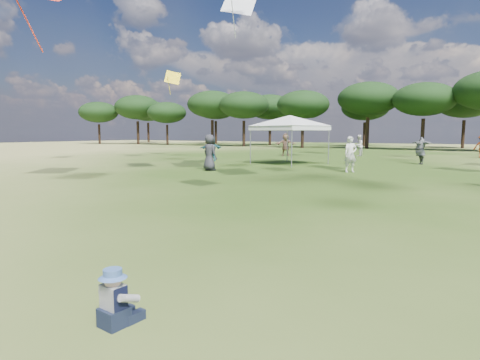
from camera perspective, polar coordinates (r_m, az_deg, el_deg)
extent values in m
cylinder|color=black|center=(67.26, -19.37, 6.18)|extent=(0.35, 0.35, 3.09)
ellipsoid|color=black|center=(67.34, -19.48, 9.07)|extent=(6.01, 6.01, 3.24)
cylinder|color=black|center=(64.04, -14.30, 6.53)|extent=(0.40, 0.40, 3.51)
ellipsoid|color=black|center=(64.16, -14.40, 9.98)|extent=(6.82, 6.82, 3.68)
cylinder|color=black|center=(60.06, -10.30, 6.34)|extent=(0.33, 0.33, 2.92)
ellipsoid|color=black|center=(60.12, -10.36, 9.40)|extent=(5.67, 5.67, 3.06)
cylinder|color=black|center=(55.36, -3.95, 6.70)|extent=(0.40, 0.40, 3.49)
ellipsoid|color=black|center=(55.49, -3.98, 10.67)|extent=(6.79, 6.79, 3.66)
cylinder|color=black|center=(52.37, 0.55, 6.62)|extent=(0.38, 0.38, 3.32)
ellipsoid|color=black|center=(52.49, 0.55, 10.60)|extent=(6.44, 6.44, 3.47)
cylinder|color=black|center=(48.03, 8.87, 6.42)|extent=(0.36, 0.36, 3.14)
ellipsoid|color=black|center=(48.14, 8.95, 10.54)|extent=(6.11, 6.11, 3.29)
cylinder|color=black|center=(47.33, 17.64, 6.38)|extent=(0.40, 0.40, 3.46)
ellipsoid|color=black|center=(47.48, 17.81, 10.98)|extent=(6.73, 6.73, 3.63)
cylinder|color=black|center=(45.18, 24.52, 5.92)|extent=(0.37, 0.37, 3.21)
ellipsoid|color=black|center=(45.30, 24.75, 10.39)|extent=(6.24, 6.24, 3.36)
cylinder|color=black|center=(74.54, -12.90, 6.59)|extent=(0.41, 0.41, 3.56)
ellipsoid|color=black|center=(74.65, -12.98, 9.60)|extent=(6.92, 6.92, 3.73)
cylinder|color=black|center=(65.03, -3.45, 6.77)|extent=(0.41, 0.41, 3.62)
ellipsoid|color=black|center=(65.15, -3.48, 10.28)|extent=(7.03, 7.03, 3.79)
cylinder|color=black|center=(57.90, 4.28, 6.64)|extent=(0.39, 0.39, 3.37)
ellipsoid|color=black|center=(58.01, 4.31, 10.30)|extent=(6.54, 6.54, 3.53)
cylinder|color=black|center=(55.12, 17.26, 6.22)|extent=(0.36, 0.36, 3.11)
ellipsoid|color=black|center=(55.21, 17.38, 9.77)|extent=(6.05, 6.05, 3.26)
cylinder|color=black|center=(52.82, 29.16, 5.70)|extent=(0.37, 0.37, 3.20)
ellipsoid|color=black|center=(52.92, 29.38, 9.51)|extent=(6.21, 6.21, 3.35)
cylinder|color=gray|center=(23.15, 1.49, 4.91)|extent=(0.06, 0.06, 2.09)
cylinder|color=gray|center=(20.95, 7.37, 4.66)|extent=(0.06, 0.06, 2.09)
cylinder|color=gray|center=(25.40, 6.73, 5.03)|extent=(0.06, 0.06, 2.09)
cylinder|color=gray|center=(23.41, 12.49, 4.77)|extent=(0.06, 0.06, 2.09)
cube|color=silver|center=(23.16, 7.06, 7.33)|extent=(4.17, 4.17, 0.25)
pyramid|color=silver|center=(23.18, 7.08, 9.12)|extent=(6.41, 6.41, 0.60)
cube|color=black|center=(4.11, -17.44, -18.08)|extent=(0.25, 0.25, 0.18)
cube|color=black|center=(4.28, -16.16, -17.64)|extent=(0.11, 0.22, 0.09)
cube|color=black|center=(4.17, -14.77, -18.30)|extent=(0.11, 0.22, 0.09)
cube|color=white|center=(4.04, -17.55, -15.56)|extent=(0.24, 0.18, 0.23)
cylinder|color=white|center=(4.18, -18.01, -14.79)|extent=(0.10, 0.23, 0.14)
cylinder|color=white|center=(3.97, -15.52, -15.91)|extent=(0.10, 0.23, 0.14)
sphere|color=#E0B293|center=(3.98, -17.63, -13.45)|extent=(0.16, 0.16, 0.16)
cone|color=#5483C4|center=(3.97, -17.65, -12.95)|extent=(0.26, 0.26, 0.03)
cylinder|color=#5483C4|center=(3.96, -17.67, -12.45)|extent=(0.17, 0.17, 0.07)
imported|color=#29282D|center=(19.05, -4.35, 3.91)|extent=(0.96, 0.78, 1.71)
imported|color=silver|center=(32.00, 16.53, 4.73)|extent=(0.69, 0.84, 1.62)
imported|color=brown|center=(31.19, 6.51, 5.03)|extent=(1.68, 1.17, 1.74)
imported|color=beige|center=(18.87, 15.44, 3.55)|extent=(0.71, 0.68, 1.63)
imported|color=#414245|center=(24.90, 24.29, 3.83)|extent=(1.57, 1.84, 1.56)
imported|color=#2B6E82|center=(25.36, -4.08, 4.45)|extent=(1.23, 1.44, 1.56)
plane|color=yellow|center=(30.84, -9.55, 14.18)|extent=(1.50, 1.75, 1.27)
plane|color=silver|center=(19.55, -0.03, 23.99)|extent=(1.85, 1.87, 1.62)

